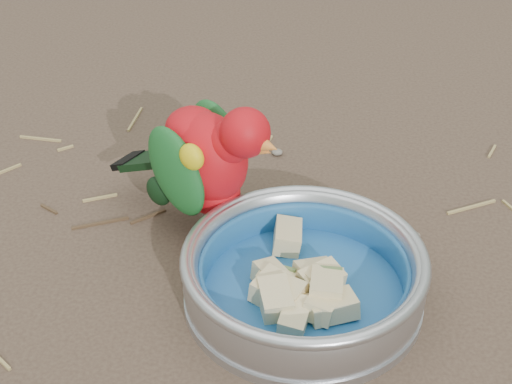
# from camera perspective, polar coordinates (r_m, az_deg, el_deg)

# --- Properties ---
(ground) EXTENTS (60.00, 60.00, 0.00)m
(ground) POSITION_cam_1_polar(r_m,az_deg,el_deg) (0.81, -3.45, -7.79)
(ground) COLOR #4A382C
(food_bowl) EXTENTS (0.24, 0.24, 0.02)m
(food_bowl) POSITION_cam_1_polar(r_m,az_deg,el_deg) (0.80, 3.44, -7.46)
(food_bowl) COLOR #B2B2BA
(food_bowl) RESTS_ON ground
(bowl_wall) EXTENTS (0.24, 0.24, 0.04)m
(bowl_wall) POSITION_cam_1_polar(r_m,az_deg,el_deg) (0.78, 3.51, -5.83)
(bowl_wall) COLOR #B2B2BA
(bowl_wall) RESTS_ON food_bowl
(fruit_wedges) EXTENTS (0.15, 0.15, 0.03)m
(fruit_wedges) POSITION_cam_1_polar(r_m,az_deg,el_deg) (0.79, 3.50, -6.21)
(fruit_wedges) COLOR beige
(fruit_wedges) RESTS_ON food_bowl
(lory_parrot) EXTENTS (0.23, 0.19, 0.17)m
(lory_parrot) POSITION_cam_1_polar(r_m,az_deg,el_deg) (0.85, -3.50, 1.66)
(lory_parrot) COLOR red
(lory_parrot) RESTS_ON ground
(ground_debris) EXTENTS (0.90, 0.80, 0.01)m
(ground_debris) POSITION_cam_1_polar(r_m,az_deg,el_deg) (0.85, -2.47, -4.85)
(ground_debris) COLOR #A08952
(ground_debris) RESTS_ON ground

